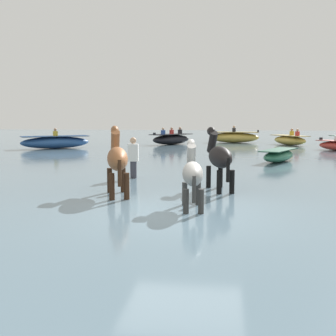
{
  "coord_description": "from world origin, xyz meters",
  "views": [
    {
      "loc": [
        0.8,
        -8.4,
        2.24
      ],
      "look_at": [
        -0.74,
        3.0,
        0.85
      ],
      "focal_mm": 44.47,
      "sensor_mm": 36.0,
      "label": 1
    }
  ],
  "objects_px": {
    "horse_lead_grey": "(192,175)",
    "boat_distant_west": "(290,140)",
    "boat_near_starboard": "(234,137)",
    "person_onlooker_left": "(133,162)",
    "horse_trailing_chestnut": "(117,160)",
    "boat_near_port": "(171,139)",
    "boat_distant_east": "(279,156)",
    "horse_flank_black": "(219,159)",
    "boat_mid_outer": "(55,142)"
  },
  "relations": [
    {
      "from": "horse_lead_grey",
      "to": "boat_distant_west",
      "type": "distance_m",
      "value": 21.94
    },
    {
      "from": "boat_near_starboard",
      "to": "person_onlooker_left",
      "type": "xyz_separation_m",
      "value": [
        -3.54,
        -19.37,
        0.11
      ]
    },
    {
      "from": "horse_trailing_chestnut",
      "to": "boat_distant_west",
      "type": "relative_size",
      "value": 0.61
    },
    {
      "from": "horse_trailing_chestnut",
      "to": "boat_distant_west",
      "type": "xyz_separation_m",
      "value": [
        7.11,
        20.09,
        -0.52
      ]
    },
    {
      "from": "boat_near_port",
      "to": "boat_distant_west",
      "type": "distance_m",
      "value": 8.29
    },
    {
      "from": "boat_distant_east",
      "to": "person_onlooker_left",
      "type": "relative_size",
      "value": 1.87
    },
    {
      "from": "horse_flank_black",
      "to": "boat_near_starboard",
      "type": "distance_m",
      "value": 21.21
    },
    {
      "from": "boat_distant_east",
      "to": "boat_mid_outer",
      "type": "bearing_deg",
      "value": 154.26
    },
    {
      "from": "boat_near_port",
      "to": "boat_near_starboard",
      "type": "xyz_separation_m",
      "value": [
        4.46,
        2.79,
        0.03
      ]
    },
    {
      "from": "boat_mid_outer",
      "to": "person_onlooker_left",
      "type": "height_order",
      "value": "person_onlooker_left"
    },
    {
      "from": "person_onlooker_left",
      "to": "boat_near_port",
      "type": "bearing_deg",
      "value": 93.18
    },
    {
      "from": "boat_mid_outer",
      "to": "boat_distant_west",
      "type": "distance_m",
      "value": 15.84
    },
    {
      "from": "horse_flank_black",
      "to": "boat_near_starboard",
      "type": "xyz_separation_m",
      "value": [
        0.84,
        21.19,
        -0.42
      ]
    },
    {
      "from": "horse_lead_grey",
      "to": "horse_trailing_chestnut",
      "type": "xyz_separation_m",
      "value": [
        -1.93,
        1.23,
        0.16
      ]
    },
    {
      "from": "boat_distant_east",
      "to": "boat_near_starboard",
      "type": "distance_m",
      "value": 13.81
    },
    {
      "from": "boat_near_starboard",
      "to": "boat_mid_outer",
      "type": "bearing_deg",
      "value": -145.58
    },
    {
      "from": "horse_lead_grey",
      "to": "horse_trailing_chestnut",
      "type": "relative_size",
      "value": 0.87
    },
    {
      "from": "boat_near_port",
      "to": "person_onlooker_left",
      "type": "distance_m",
      "value": 16.61
    },
    {
      "from": "horse_flank_black",
      "to": "boat_near_port",
      "type": "bearing_deg",
      "value": 101.13
    },
    {
      "from": "horse_trailing_chestnut",
      "to": "boat_distant_east",
      "type": "distance_m",
      "value": 9.89
    },
    {
      "from": "boat_near_port",
      "to": "boat_distant_east",
      "type": "relative_size",
      "value": 1.11
    },
    {
      "from": "horse_trailing_chestnut",
      "to": "horse_flank_black",
      "type": "bearing_deg",
      "value": 23.62
    },
    {
      "from": "boat_mid_outer",
      "to": "horse_flank_black",
      "type": "bearing_deg",
      "value": -53.06
    },
    {
      "from": "horse_trailing_chestnut",
      "to": "horse_flank_black",
      "type": "xyz_separation_m",
      "value": [
        2.46,
        1.07,
        -0.03
      ]
    },
    {
      "from": "horse_trailing_chestnut",
      "to": "boat_distant_west",
      "type": "bearing_deg",
      "value": 70.52
    },
    {
      "from": "horse_trailing_chestnut",
      "to": "horse_lead_grey",
      "type": "bearing_deg",
      "value": -32.46
    },
    {
      "from": "horse_lead_grey",
      "to": "boat_distant_east",
      "type": "relative_size",
      "value": 0.58
    },
    {
      "from": "horse_trailing_chestnut",
      "to": "person_onlooker_left",
      "type": "bearing_deg",
      "value": 94.78
    },
    {
      "from": "horse_lead_grey",
      "to": "boat_distant_west",
      "type": "bearing_deg",
      "value": 76.36
    },
    {
      "from": "horse_lead_grey",
      "to": "person_onlooker_left",
      "type": "xyz_separation_m",
      "value": [
        -2.18,
        4.12,
        -0.18
      ]
    },
    {
      "from": "horse_flank_black",
      "to": "boat_near_starboard",
      "type": "relative_size",
      "value": 0.52
    },
    {
      "from": "horse_flank_black",
      "to": "boat_distant_west",
      "type": "height_order",
      "value": "horse_flank_black"
    },
    {
      "from": "horse_flank_black",
      "to": "horse_trailing_chestnut",
      "type": "bearing_deg",
      "value": -156.38
    },
    {
      "from": "horse_flank_black",
      "to": "boat_distant_east",
      "type": "bearing_deg",
      "value": 71.73
    },
    {
      "from": "boat_near_starboard",
      "to": "boat_distant_west",
      "type": "height_order",
      "value": "boat_near_starboard"
    },
    {
      "from": "boat_distant_west",
      "to": "person_onlooker_left",
      "type": "bearing_deg",
      "value": -113.14
    },
    {
      "from": "horse_lead_grey",
      "to": "boat_near_port",
      "type": "bearing_deg",
      "value": 98.5
    },
    {
      "from": "boat_mid_outer",
      "to": "horse_trailing_chestnut",
      "type": "bearing_deg",
      "value": -62.09
    },
    {
      "from": "horse_trailing_chestnut",
      "to": "person_onlooker_left",
      "type": "xyz_separation_m",
      "value": [
        -0.24,
        2.89,
        -0.34
      ]
    },
    {
      "from": "boat_near_starboard",
      "to": "horse_flank_black",
      "type": "bearing_deg",
      "value": -92.27
    },
    {
      "from": "boat_distant_east",
      "to": "boat_distant_west",
      "type": "height_order",
      "value": "boat_distant_west"
    },
    {
      "from": "horse_trailing_chestnut",
      "to": "horse_flank_black",
      "type": "height_order",
      "value": "horse_trailing_chestnut"
    },
    {
      "from": "horse_lead_grey",
      "to": "boat_mid_outer",
      "type": "height_order",
      "value": "horse_lead_grey"
    },
    {
      "from": "horse_trailing_chestnut",
      "to": "boat_distant_west",
      "type": "distance_m",
      "value": 21.32
    },
    {
      "from": "horse_trailing_chestnut",
      "to": "boat_near_starboard",
      "type": "height_order",
      "value": "horse_trailing_chestnut"
    },
    {
      "from": "horse_lead_grey",
      "to": "boat_mid_outer",
      "type": "bearing_deg",
      "value": 121.39
    },
    {
      "from": "person_onlooker_left",
      "to": "horse_trailing_chestnut",
      "type": "bearing_deg",
      "value": -85.22
    },
    {
      "from": "horse_trailing_chestnut",
      "to": "boat_distant_east",
      "type": "relative_size",
      "value": 0.67
    },
    {
      "from": "boat_distant_east",
      "to": "boat_distant_west",
      "type": "relative_size",
      "value": 0.92
    },
    {
      "from": "horse_flank_black",
      "to": "boat_near_port",
      "type": "relative_size",
      "value": 0.58
    }
  ]
}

